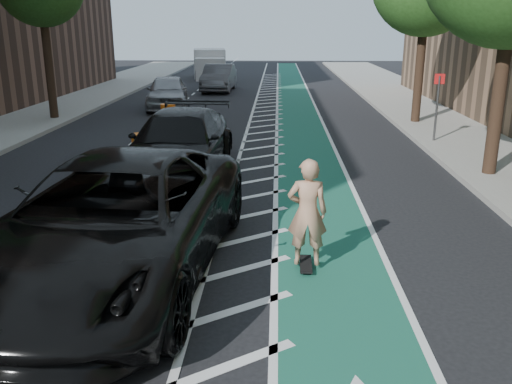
{
  "coord_description": "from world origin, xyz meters",
  "views": [
    {
      "loc": [
        2.02,
        -7.21,
        4.06
      ],
      "look_at": [
        1.64,
        2.4,
        1.1
      ],
      "focal_mm": 38.0,
      "sensor_mm": 36.0,
      "label": 1
    }
  ],
  "objects_px": {
    "skateboarder": "(307,212)",
    "suv_near": "(115,220)",
    "suv_far": "(179,144)",
    "barrel_a": "(140,149)"
  },
  "relations": [
    {
      "from": "skateboarder",
      "to": "suv_near",
      "type": "distance_m",
      "value": 3.2
    },
    {
      "from": "suv_near",
      "to": "suv_far",
      "type": "relative_size",
      "value": 1.17
    },
    {
      "from": "barrel_a",
      "to": "suv_far",
      "type": "bearing_deg",
      "value": -43.8
    },
    {
      "from": "suv_far",
      "to": "barrel_a",
      "type": "relative_size",
      "value": 6.86
    },
    {
      "from": "skateboarder",
      "to": "suv_near",
      "type": "height_order",
      "value": "suv_near"
    },
    {
      "from": "suv_near",
      "to": "barrel_a",
      "type": "relative_size",
      "value": 8.06
    },
    {
      "from": "barrel_a",
      "to": "skateboarder",
      "type": "bearing_deg",
      "value": -57.79
    },
    {
      "from": "skateboarder",
      "to": "suv_far",
      "type": "bearing_deg",
      "value": -60.6
    },
    {
      "from": "skateboarder",
      "to": "suv_far",
      "type": "height_order",
      "value": "skateboarder"
    },
    {
      "from": "suv_near",
      "to": "suv_far",
      "type": "distance_m",
      "value": 6.52
    }
  ]
}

